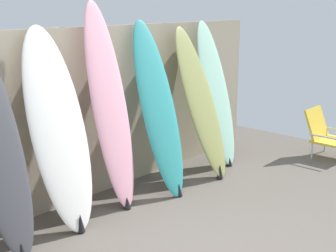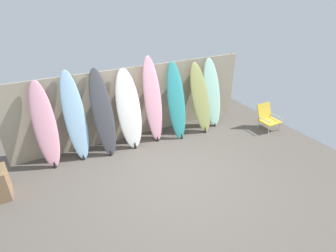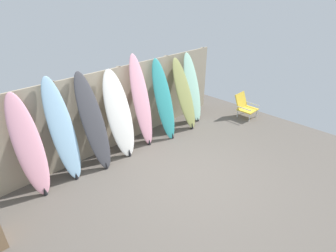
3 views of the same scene
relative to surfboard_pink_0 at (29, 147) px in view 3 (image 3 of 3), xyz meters
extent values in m
plane|color=#5B544C|center=(2.17, -1.68, -0.91)|extent=(7.68, 7.68, 0.00)
cube|color=tan|center=(2.17, 0.32, -0.01)|extent=(6.08, 0.04, 1.80)
cylinder|color=gray|center=(0.73, 0.36, -0.01)|extent=(0.10, 0.10, 1.80)
cylinder|color=gray|center=(2.17, 0.36, -0.01)|extent=(0.10, 0.10, 1.80)
cylinder|color=gray|center=(3.61, 0.36, -0.01)|extent=(0.10, 0.10, 1.80)
cylinder|color=gray|center=(5.05, 0.36, -0.01)|extent=(0.10, 0.10, 1.80)
ellipsoid|color=pink|center=(0.00, 0.00, 0.01)|extent=(0.45, 0.51, 1.84)
cone|color=black|center=(0.00, -0.21, -0.82)|extent=(0.08, 0.08, 0.15)
ellipsoid|color=#8CB7D6|center=(0.61, 0.02, 0.07)|extent=(0.48, 0.53, 1.96)
cone|color=black|center=(0.61, -0.19, -0.84)|extent=(0.08, 0.08, 0.12)
ellipsoid|color=#38383D|center=(1.20, -0.05, 0.06)|extent=(0.50, 0.67, 1.93)
cone|color=black|center=(1.20, -0.32, -0.83)|extent=(0.08, 0.08, 0.14)
ellipsoid|color=white|center=(1.81, -0.04, 0.02)|extent=(0.58, 0.61, 1.85)
cone|color=black|center=(1.81, -0.30, -0.81)|extent=(0.08, 0.08, 0.17)
ellipsoid|color=pink|center=(2.44, -0.03, 0.12)|extent=(0.48, 0.54, 2.07)
cone|color=black|center=(2.44, -0.25, -0.84)|extent=(0.08, 0.08, 0.12)
ellipsoid|color=teal|center=(3.04, -0.13, 0.02)|extent=(0.53, 0.75, 1.87)
cone|color=black|center=(3.04, -0.43, -0.83)|extent=(0.08, 0.08, 0.14)
ellipsoid|color=olive|center=(3.75, -0.15, -0.02)|extent=(0.61, 0.77, 1.78)
cone|color=black|center=(3.75, -0.46, -0.81)|extent=(0.08, 0.08, 0.17)
ellipsoid|color=#9ED6BC|center=(4.21, -0.04, 0.00)|extent=(0.59, 0.60, 1.82)
cone|color=black|center=(4.21, -0.28, -0.85)|extent=(0.08, 0.08, 0.10)
cylinder|color=silver|center=(5.20, -1.30, -0.80)|extent=(0.02, 0.02, 0.22)
cylinder|color=silver|center=(5.61, -1.30, -0.80)|extent=(0.02, 0.02, 0.22)
cylinder|color=silver|center=(5.20, -0.93, -0.80)|extent=(0.02, 0.02, 0.22)
cylinder|color=silver|center=(5.61, -0.93, -0.80)|extent=(0.02, 0.02, 0.22)
cube|color=gold|center=(5.41, -1.11, -0.67)|extent=(0.48, 0.44, 0.03)
cube|color=gold|center=(5.41, -0.87, -0.47)|extent=(0.46, 0.19, 0.43)
cylinder|color=silver|center=(5.17, -1.11, -0.57)|extent=(0.02, 0.44, 0.02)
cylinder|color=silver|center=(5.65, -1.11, -0.57)|extent=(0.02, 0.44, 0.02)
camera|label=1|loc=(-0.55, -3.47, 1.11)|focal=50.00mm
camera|label=2|loc=(-0.03, -5.40, 2.50)|focal=28.00mm
camera|label=3|loc=(-1.01, -4.27, 2.34)|focal=28.00mm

